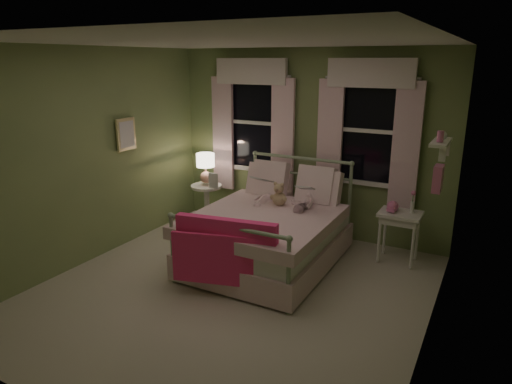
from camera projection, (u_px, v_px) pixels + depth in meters
The scene contains 18 objects.
room_shell at pixel (229, 176), 4.62m from camera, with size 4.20×4.20×4.20m.
bed at pixel (269, 233), 5.62m from camera, with size 1.58×2.04×1.18m.
pink_throw at pixel (225, 245), 4.69m from camera, with size 1.10×0.38×0.71m.
child_left at pixel (265, 179), 5.95m from camera, with size 0.27×0.18×0.75m, color #F7D1DD.
child_right at pixel (305, 186), 5.70m from camera, with size 0.34×0.27×0.71m, color #F7D1DD.
book_left at pixel (256, 182), 5.73m from camera, with size 0.20×0.27×0.03m, color beige.
book_right at pixel (297, 191), 5.49m from camera, with size 0.20×0.27×0.02m, color beige.
teddy_bear at pixel (279, 196), 5.73m from camera, with size 0.23×0.18×0.31m.
nightstand_left at pixel (207, 200), 6.82m from camera, with size 0.46×0.46×0.65m.
table_lamp at pixel (206, 165), 6.67m from camera, with size 0.27×0.27×0.45m.
book_nightstand at pixel (209, 187), 6.64m from camera, with size 0.16×0.22×0.02m, color beige.
nightstand_right at pixel (400, 220), 5.58m from camera, with size 0.50×0.40×0.64m.
pink_toy at pixel (393, 207), 5.58m from camera, with size 0.14×0.20×0.14m.
bud_vase at pixel (413, 202), 5.50m from camera, with size 0.06×0.06×0.28m.
window_left at pixel (252, 118), 6.64m from camera, with size 1.34×0.13×1.96m.
window_right at pixel (368, 126), 5.86m from camera, with size 1.34×0.13×1.96m.
wall_shelf at pixel (440, 161), 4.29m from camera, with size 0.15×0.50×0.60m.
framed_picture at pixel (126, 134), 5.96m from camera, with size 0.03×0.32×0.42m.
Camera 1 is at (2.37, -3.82, 2.44)m, focal length 32.00 mm.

